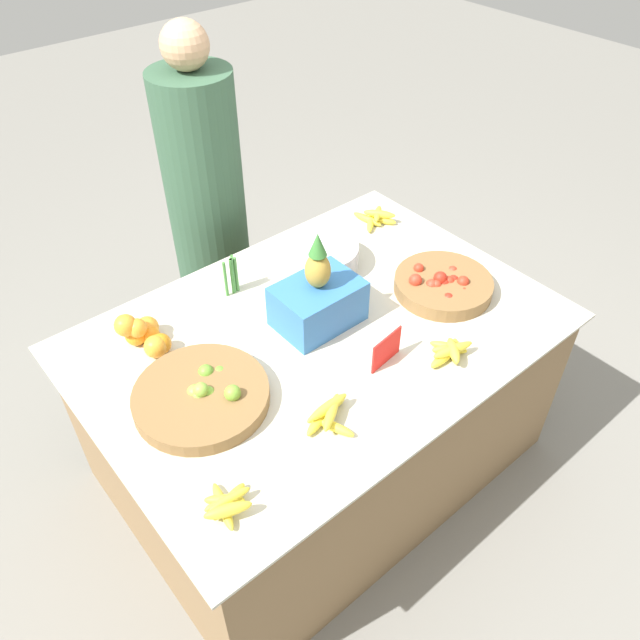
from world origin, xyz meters
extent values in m
plane|color=gray|center=(0.00, 0.00, 0.00)|extent=(12.00, 12.00, 0.00)
cube|color=olive|center=(0.00, 0.00, 0.37)|extent=(1.59, 1.12, 0.73)
cube|color=beige|center=(0.00, 0.00, 0.74)|extent=(1.66, 1.17, 0.01)
cylinder|color=olive|center=(-0.50, -0.01, 0.77)|extent=(0.43, 0.43, 0.05)
sphere|color=#6BA333|center=(-0.44, 0.05, 0.79)|extent=(0.05, 0.05, 0.05)
sphere|color=#89BC42|center=(-0.50, -0.02, 0.81)|extent=(0.05, 0.05, 0.05)
sphere|color=#89BC42|center=(-0.51, -0.02, 0.78)|extent=(0.04, 0.04, 0.04)
sphere|color=#89BC42|center=(-0.51, 0.00, 0.79)|extent=(0.05, 0.05, 0.05)
sphere|color=#7AB238|center=(-0.43, -0.10, 0.81)|extent=(0.05, 0.05, 0.05)
sphere|color=#6BA333|center=(-0.40, 0.03, 0.78)|extent=(0.05, 0.05, 0.05)
sphere|color=#7AB238|center=(-0.48, -0.03, 0.79)|extent=(0.04, 0.04, 0.04)
sphere|color=#89BC42|center=(-0.48, -0.03, 0.79)|extent=(0.04, 0.04, 0.04)
cylinder|color=olive|center=(0.50, -0.13, 0.77)|extent=(0.37, 0.37, 0.06)
sphere|color=red|center=(0.48, -0.02, 0.81)|extent=(0.04, 0.04, 0.04)
sphere|color=red|center=(0.51, -0.11, 0.77)|extent=(0.04, 0.04, 0.04)
sphere|color=red|center=(0.51, -0.11, 0.78)|extent=(0.04, 0.04, 0.04)
sphere|color=red|center=(0.44, -0.20, 0.79)|extent=(0.04, 0.04, 0.04)
sphere|color=red|center=(0.53, -0.23, 0.77)|extent=(0.04, 0.04, 0.04)
sphere|color=red|center=(0.45, -0.12, 0.79)|extent=(0.05, 0.05, 0.05)
sphere|color=red|center=(0.54, -0.15, 0.79)|extent=(0.04, 0.04, 0.04)
sphere|color=red|center=(0.58, -0.11, 0.79)|extent=(0.04, 0.04, 0.04)
sphere|color=red|center=(0.41, -0.07, 0.81)|extent=(0.05, 0.05, 0.05)
sphere|color=red|center=(0.52, -0.22, 0.79)|extent=(0.04, 0.04, 0.04)
sphere|color=red|center=(0.49, -0.14, 0.79)|extent=(0.05, 0.05, 0.05)
sphere|color=red|center=(0.52, -0.14, 0.79)|extent=(0.04, 0.04, 0.04)
sphere|color=red|center=(0.61, -0.15, 0.78)|extent=(0.04, 0.04, 0.04)
sphere|color=red|center=(0.49, -0.12, 0.81)|extent=(0.05, 0.05, 0.05)
sphere|color=red|center=(0.46, -0.13, 0.80)|extent=(0.04, 0.04, 0.04)
sphere|color=red|center=(0.55, -0.19, 0.80)|extent=(0.05, 0.05, 0.05)
sphere|color=orange|center=(-0.50, 0.26, 0.79)|extent=(0.08, 0.08, 0.08)
sphere|color=orange|center=(-0.47, 0.37, 0.78)|extent=(0.06, 0.06, 0.06)
sphere|color=orange|center=(-0.53, 0.36, 0.78)|extent=(0.08, 0.08, 0.08)
sphere|color=orange|center=(-0.48, 0.27, 0.78)|extent=(0.07, 0.07, 0.07)
sphere|color=orange|center=(-0.48, 0.37, 0.79)|extent=(0.08, 0.08, 0.08)
sphere|color=orange|center=(-0.48, 0.34, 0.78)|extent=(0.06, 0.06, 0.06)
sphere|color=orange|center=(-0.55, 0.36, 0.84)|extent=(0.08, 0.08, 0.08)
sphere|color=orange|center=(-0.52, 0.34, 0.83)|extent=(0.07, 0.07, 0.07)
cylinder|color=silver|center=(0.25, 0.30, 0.79)|extent=(0.31, 0.31, 0.10)
cube|color=red|center=(0.07, -0.26, 0.81)|extent=(0.15, 0.03, 0.12)
cube|color=#3370B7|center=(0.03, 0.04, 0.83)|extent=(0.30, 0.21, 0.16)
ellipsoid|color=#B28E38|center=(0.03, 0.04, 0.98)|extent=(0.09, 0.09, 0.13)
cone|color=#387A33|center=(0.03, 0.04, 1.08)|extent=(0.06, 0.06, 0.08)
cylinder|color=#428438|center=(-0.09, 0.40, 0.82)|extent=(0.01, 0.01, 0.15)
cylinder|color=#4C8E42|center=(-0.11, 0.38, 0.82)|extent=(0.01, 0.01, 0.15)
cylinder|color=#428438|center=(-0.14, 0.38, 0.82)|extent=(0.01, 0.01, 0.15)
cylinder|color=#428438|center=(-0.11, 0.38, 0.82)|extent=(0.01, 0.01, 0.15)
cylinder|color=#4C8E42|center=(-0.09, 0.38, 0.82)|extent=(0.01, 0.01, 0.15)
cylinder|color=#4C8E42|center=(-0.10, 0.39, 0.82)|extent=(0.01, 0.01, 0.15)
cylinder|color=#4C8E42|center=(-0.11, 0.38, 0.82)|extent=(0.01, 0.01, 0.15)
ellipsoid|color=yellow|center=(0.27, -0.39, 0.76)|extent=(0.11, 0.11, 0.03)
ellipsoid|color=yellow|center=(0.26, -0.37, 0.76)|extent=(0.11, 0.09, 0.03)
ellipsoid|color=yellow|center=(0.27, -0.36, 0.76)|extent=(0.09, 0.13, 0.03)
ellipsoid|color=yellow|center=(0.22, -0.38, 0.76)|extent=(0.13, 0.04, 0.03)
ellipsoid|color=yellow|center=(0.25, -0.40, 0.79)|extent=(0.16, 0.07, 0.03)
ellipsoid|color=yellow|center=(0.25, -0.40, 0.79)|extent=(0.10, 0.12, 0.03)
ellipsoid|color=yellow|center=(-0.23, -0.30, 0.76)|extent=(0.16, 0.04, 0.03)
ellipsoid|color=yellow|center=(-0.27, -0.32, 0.76)|extent=(0.14, 0.08, 0.03)
ellipsoid|color=yellow|center=(-0.26, -0.37, 0.76)|extent=(0.08, 0.14, 0.03)
ellipsoid|color=yellow|center=(-0.23, -0.32, 0.79)|extent=(0.15, 0.04, 0.03)
ellipsoid|color=yellow|center=(-0.24, -0.34, 0.79)|extent=(0.14, 0.11, 0.03)
ellipsoid|color=yellow|center=(-0.65, -0.37, 0.76)|extent=(0.10, 0.10, 0.03)
ellipsoid|color=yellow|center=(-0.64, -0.38, 0.76)|extent=(0.14, 0.07, 0.03)
ellipsoid|color=yellow|center=(-0.66, -0.38, 0.76)|extent=(0.07, 0.16, 0.03)
ellipsoid|color=yellow|center=(-0.65, -0.37, 0.76)|extent=(0.12, 0.05, 0.03)
ellipsoid|color=yellow|center=(-0.64, -0.38, 0.78)|extent=(0.12, 0.04, 0.03)
ellipsoid|color=yellow|center=(-0.67, -0.42, 0.79)|extent=(0.13, 0.08, 0.03)
ellipsoid|color=yellow|center=(0.61, 0.38, 0.76)|extent=(0.13, 0.12, 0.03)
ellipsoid|color=yellow|center=(0.61, 0.41, 0.76)|extent=(0.05, 0.16, 0.03)
ellipsoid|color=yellow|center=(0.66, 0.36, 0.76)|extent=(0.09, 0.12, 0.03)
ellipsoid|color=yellow|center=(0.65, 0.37, 0.79)|extent=(0.11, 0.13, 0.03)
ellipsoid|color=yellow|center=(0.65, 0.38, 0.79)|extent=(0.12, 0.10, 0.03)
cylinder|color=#385B42|center=(0.12, 0.93, 0.69)|extent=(0.34, 0.34, 1.38)
sphere|color=tan|center=(0.12, 0.93, 1.47)|extent=(0.19, 0.19, 0.19)
camera|label=1|loc=(-1.05, -1.25, 2.25)|focal=35.00mm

